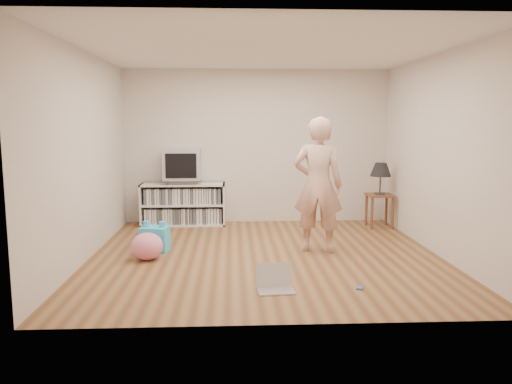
{
  "coord_description": "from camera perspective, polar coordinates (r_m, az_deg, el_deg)",
  "views": [
    {
      "loc": [
        -0.42,
        -6.3,
        1.72
      ],
      "look_at": [
        -0.1,
        0.4,
        0.78
      ],
      "focal_mm": 35.0,
      "sensor_mm": 36.0,
      "label": 1
    }
  ],
  "objects": [
    {
      "name": "ground",
      "position": [
        6.55,
        1.04,
        -7.23
      ],
      "size": [
        4.5,
        4.5,
        0.0
      ],
      "primitive_type": "plane",
      "color": "brown",
      "rests_on": "ground"
    },
    {
      "name": "walls",
      "position": [
        6.33,
        1.07,
        4.19
      ],
      "size": [
        4.52,
        4.52,
        2.6
      ],
      "color": "beige",
      "rests_on": "ground"
    },
    {
      "name": "ceiling",
      "position": [
        6.38,
        1.1,
        15.92
      ],
      "size": [
        4.5,
        4.5,
        0.01
      ],
      "primitive_type": "cube",
      "color": "white",
      "rests_on": "walls"
    },
    {
      "name": "media_unit",
      "position": [
        8.49,
        -8.29,
        -1.37
      ],
      "size": [
        1.4,
        0.45,
        0.7
      ],
      "color": "white",
      "rests_on": "ground"
    },
    {
      "name": "dvd_deck",
      "position": [
        8.42,
        -8.36,
        1.2
      ],
      "size": [
        0.45,
        0.35,
        0.07
      ],
      "primitive_type": "cube",
      "color": "gray",
      "rests_on": "media_unit"
    },
    {
      "name": "crt_tv",
      "position": [
        8.39,
        -8.4,
        3.13
      ],
      "size": [
        0.6,
        0.53,
        0.5
      ],
      "color": "#A6A6AB",
      "rests_on": "dvd_deck"
    },
    {
      "name": "side_table",
      "position": [
        8.41,
        13.94,
        -1.15
      ],
      "size": [
        0.42,
        0.42,
        0.55
      ],
      "color": "brown",
      "rests_on": "ground"
    },
    {
      "name": "table_lamp",
      "position": [
        8.35,
        14.06,
        2.41
      ],
      "size": [
        0.34,
        0.34,
        0.52
      ],
      "color": "#333333",
      "rests_on": "side_table"
    },
    {
      "name": "person",
      "position": [
        6.62,
        7.09,
        0.78
      ],
      "size": [
        0.73,
        0.57,
        1.79
      ],
      "primitive_type": "imported",
      "rotation": [
        0.0,
        0.0,
        2.91
      ],
      "color": "beige",
      "rests_on": "ground"
    },
    {
      "name": "laptop",
      "position": [
        5.25,
        2.18,
        -10.35
      ],
      "size": [
        0.4,
        0.33,
        0.26
      ],
      "rotation": [
        0.0,
        0.0,
        0.08
      ],
      "color": "silver",
      "rests_on": "ground"
    },
    {
      "name": "playing_cards",
      "position": [
        5.39,
        11.76,
        -10.69
      ],
      "size": [
        0.09,
        0.11,
        0.02
      ],
      "primitive_type": "cube",
      "rotation": [
        0.0,
        0.0,
        -0.34
      ],
      "color": "#4462B5",
      "rests_on": "ground"
    },
    {
      "name": "plush_blue",
      "position": [
        6.84,
        -11.5,
        -5.23
      ],
      "size": [
        0.39,
        0.35,
        0.41
      ],
      "rotation": [
        0.0,
        0.0,
        -0.16
      ],
      "color": "#33BFF4",
      "rests_on": "ground"
    },
    {
      "name": "plush_pink",
      "position": [
        6.45,
        -12.36,
        -6.08
      ],
      "size": [
        0.51,
        0.51,
        0.34
      ],
      "primitive_type": "ellipsoid",
      "rotation": [
        0.0,
        0.0,
        0.33
      ],
      "color": "pink",
      "rests_on": "ground"
    }
  ]
}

